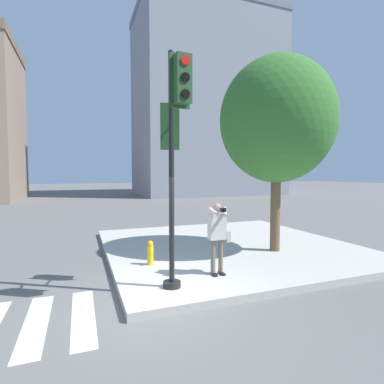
{
  "coord_description": "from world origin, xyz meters",
  "views": [
    {
      "loc": [
        -1.21,
        -5.55,
        2.57
      ],
      "look_at": [
        1.18,
        0.8,
        2.16
      ],
      "focal_mm": 28.0,
      "sensor_mm": 36.0,
      "label": 1
    }
  ],
  "objects_px": {
    "traffic_signal_pole": "(174,135)",
    "street_tree": "(277,120)",
    "person_photographer": "(218,232)",
    "fire_hydrant": "(150,253)"
  },
  "relations": [
    {
      "from": "traffic_signal_pole",
      "to": "street_tree",
      "type": "bearing_deg",
      "value": 24.93
    },
    {
      "from": "person_photographer",
      "to": "street_tree",
      "type": "height_order",
      "value": "street_tree"
    },
    {
      "from": "street_tree",
      "to": "fire_hydrant",
      "type": "xyz_separation_m",
      "value": [
        -3.97,
        -0.07,
        -3.71
      ]
    },
    {
      "from": "traffic_signal_pole",
      "to": "person_photographer",
      "type": "xyz_separation_m",
      "value": [
        1.2,
        0.39,
        -2.18
      ]
    },
    {
      "from": "person_photographer",
      "to": "street_tree",
      "type": "relative_size",
      "value": 0.29
    },
    {
      "from": "fire_hydrant",
      "to": "traffic_signal_pole",
      "type": "bearing_deg",
      "value": -85.56
    },
    {
      "from": "traffic_signal_pole",
      "to": "street_tree",
      "type": "height_order",
      "value": "street_tree"
    },
    {
      "from": "street_tree",
      "to": "fire_hydrant",
      "type": "bearing_deg",
      "value": -178.97
    },
    {
      "from": "traffic_signal_pole",
      "to": "fire_hydrant",
      "type": "relative_size",
      "value": 7.7
    },
    {
      "from": "traffic_signal_pole",
      "to": "person_photographer",
      "type": "distance_m",
      "value": 2.52
    }
  ]
}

